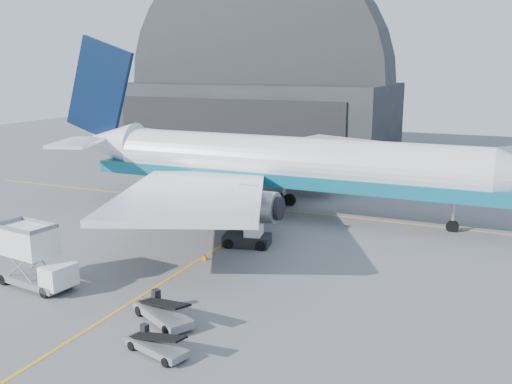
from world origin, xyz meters
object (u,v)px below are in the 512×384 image
at_px(catering_truck, 33,257).
at_px(belt_loader_a, 156,345).
at_px(belt_loader_b, 163,313).
at_px(airliner, 272,163).
at_px(pushback_tug, 248,238).

height_order(catering_truck, belt_loader_a, catering_truck).
xyz_separation_m(catering_truck, belt_loader_b, (11.46, -1.24, -1.57)).
xyz_separation_m(belt_loader_a, belt_loader_b, (-1.85, 3.50, 0.11)).
bearing_deg(belt_loader_b, catering_truck, -158.06).
height_order(airliner, belt_loader_a, airliner).
bearing_deg(catering_truck, airliner, 82.06).
distance_m(airliner, belt_loader_a, 31.87).
height_order(airliner, catering_truck, airliner).
relative_size(pushback_tug, belt_loader_a, 1.05).
xyz_separation_m(catering_truck, pushback_tug, (10.05, 14.53, -1.47)).
bearing_deg(catering_truck, belt_loader_a, -11.54).
bearing_deg(belt_loader_b, airliner, 126.25).
xyz_separation_m(airliner, catering_truck, (-7.52, -26.22, -3.13)).
bearing_deg(pushback_tug, belt_loader_a, -92.24).
distance_m(catering_truck, belt_loader_a, 14.23).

